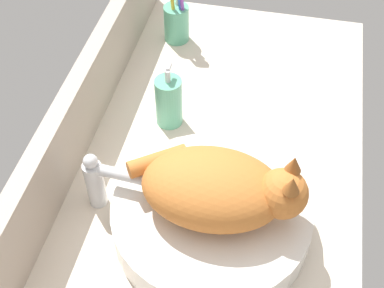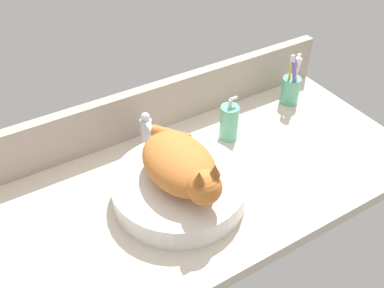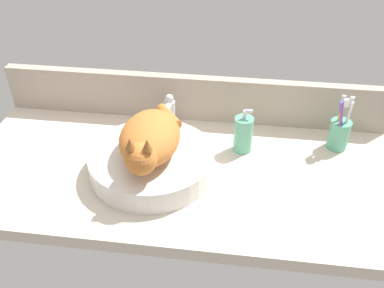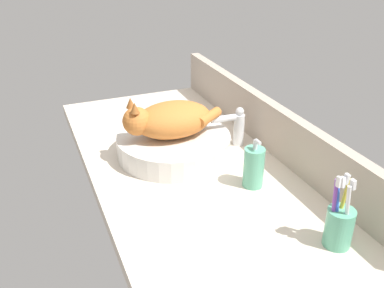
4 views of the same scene
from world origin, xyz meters
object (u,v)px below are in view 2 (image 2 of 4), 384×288
Objects in this scene: toothbrush_cup at (291,89)px; cat at (182,165)px; sink_basin at (179,187)px; faucet at (148,132)px; soap_dispenser at (229,122)px.

cat is at bearing -159.35° from toothbrush_cup.
faucet is (1.50, 21.71, 3.81)cm from sink_basin.
cat reaches higher than faucet.
soap_dispenser reaches higher than sink_basin.
sink_basin is at bearing -151.12° from soap_dispenser.
faucet reaches higher than sink_basin.
sink_basin is 2.43× the size of soap_dispenser.
toothbrush_cup is (56.32, 19.82, 2.08)cm from sink_basin.
sink_basin is at bearing 94.59° from cat.
toothbrush_cup reaches higher than faucet.
faucet is 54.88cm from toothbrush_cup.
soap_dispenser is 0.81× the size of toothbrush_cup.
toothbrush_cup is at bearing 20.65° from cat.
toothbrush_cup is at bearing 10.05° from soap_dispenser.
sink_basin is 9.35cm from cat.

